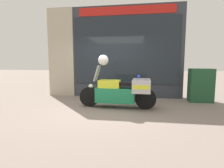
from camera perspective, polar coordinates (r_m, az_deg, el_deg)
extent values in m
plane|color=gray|center=(5.47, -2.60, -7.74)|extent=(60.00, 60.00, 0.00)
cube|color=#333842|center=(7.28, 0.49, 10.22)|extent=(5.48, 0.40, 3.63)
cube|color=#B2A893|center=(7.93, -15.60, 9.69)|extent=(1.10, 0.55, 3.63)
cube|color=#1E262D|center=(7.02, 4.46, 10.75)|extent=(4.15, 0.02, 2.63)
cube|color=red|center=(7.28, 4.57, 22.86)|extent=(3.74, 0.03, 0.32)
cube|color=slate|center=(7.31, 4.17, -1.90)|extent=(3.93, 0.30, 0.55)
cube|color=silver|center=(7.37, 4.32, 5.13)|extent=(3.93, 0.02, 1.27)
cube|color=beige|center=(7.24, 4.27, 10.08)|extent=(3.93, 0.30, 0.02)
cube|color=black|center=(7.44, -5.28, 10.28)|extent=(0.18, 0.04, 0.06)
cube|color=#C68E19|center=(7.24, 4.27, 10.39)|extent=(0.18, 0.04, 0.06)
cube|color=maroon|center=(7.24, 14.08, 10.21)|extent=(0.18, 0.04, 0.06)
cube|color=white|center=(7.42, -6.36, 1.40)|extent=(0.19, 0.02, 0.27)
cube|color=yellow|center=(7.24, 0.58, 1.31)|extent=(0.19, 0.02, 0.27)
cube|color=#2866B7|center=(7.17, 7.77, 1.19)|extent=(0.19, 0.03, 0.27)
cube|color=orange|center=(7.21, 14.99, 1.06)|extent=(0.19, 0.02, 0.27)
cylinder|color=black|center=(5.62, -7.30, -4.13)|extent=(0.63, 0.16, 0.62)
cylinder|color=black|center=(5.35, 10.90, -4.75)|extent=(0.63, 0.16, 0.62)
cube|color=#1E8456|center=(5.41, 1.12, -3.59)|extent=(1.21, 0.52, 0.45)
cube|color=yellow|center=(5.39, -0.80, -0.10)|extent=(0.66, 0.46, 0.27)
cube|color=black|center=(5.32, 4.00, 0.03)|extent=(0.70, 0.39, 0.10)
cube|color=#B7B7BC|center=(5.29, 9.59, -0.52)|extent=(0.55, 0.81, 0.38)
cube|color=yellow|center=(5.29, 9.59, -0.52)|extent=(0.49, 0.82, 0.11)
cube|color=#B2BCC6|center=(5.46, -4.82, 3.57)|extent=(0.19, 0.34, 0.49)
sphere|color=white|center=(5.55, -6.93, -0.69)|extent=(0.14, 0.14, 0.14)
sphere|color=blue|center=(5.26, 8.71, 2.53)|extent=(0.09, 0.09, 0.09)
cube|color=#1E4C2D|center=(6.96, 26.98, -0.39)|extent=(0.78, 0.48, 1.19)
sphere|color=white|center=(5.40, -2.86, 7.82)|extent=(0.32, 0.32, 0.32)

